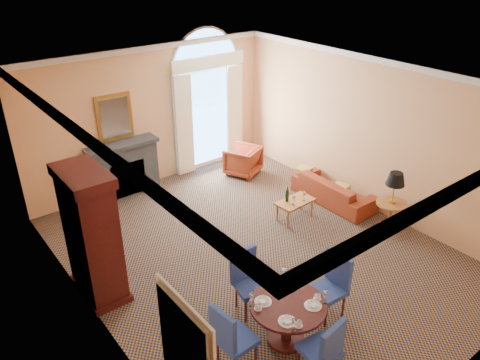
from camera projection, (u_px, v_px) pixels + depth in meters
ground at (256, 252)px, 8.70m from camera, size 7.50×7.50×0.00m
room_envelope at (233, 114)px, 8.01m from camera, size 6.04×7.52×3.45m
armoire at (92, 237)px, 7.26m from camera, size 0.63×1.12×2.20m
dining_table at (287, 313)px, 6.54m from camera, size 1.08×1.08×0.88m
dining_chair_north at (248, 277)px, 7.12m from camera, size 0.56×0.56×1.04m
dining_chair_south at (325, 348)px, 5.88m from camera, size 0.52×0.53×1.04m
dining_chair_east at (333, 281)px, 7.03m from camera, size 0.49×0.49×1.04m
dining_chair_west at (230, 336)px, 6.06m from camera, size 0.51×0.49×1.04m
sofa at (334, 190)px, 10.27m from camera, size 0.77×1.94×0.56m
armchair at (243, 161)px, 11.48m from camera, size 1.00×1.02×0.70m
coffee_table at (295, 202)px, 9.59m from camera, size 0.82×0.48×0.75m
side_table at (393, 194)px, 9.07m from camera, size 0.59×0.59×1.21m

